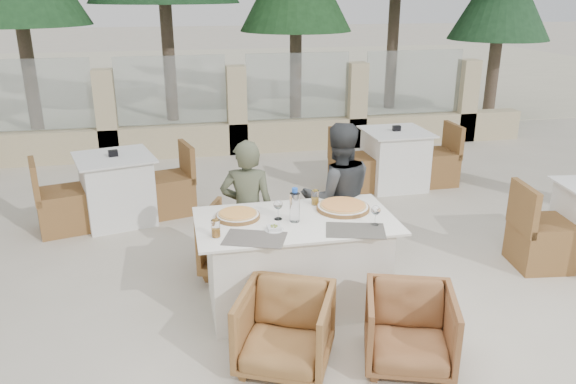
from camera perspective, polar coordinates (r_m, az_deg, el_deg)
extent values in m
plane|color=beige|center=(4.87, 2.05, -11.11)|extent=(80.00, 80.00, 0.00)
cube|color=beige|center=(18.25, -8.74, 11.70)|extent=(30.00, 16.00, 0.01)
cone|color=#224C28|center=(12.41, 20.84, 17.42)|extent=(1.98, 1.98, 4.50)
cube|color=#5E5851|center=(4.17, -3.39, -4.73)|extent=(0.53, 0.44, 0.00)
cube|color=#544F48|center=(4.33, 6.86, -3.88)|extent=(0.51, 0.41, 0.00)
cylinder|color=orange|center=(4.55, -5.13, -2.37)|extent=(0.45, 0.45, 0.05)
cylinder|color=orange|center=(4.72, 5.61, -1.46)|extent=(0.45, 0.45, 0.06)
cylinder|color=#ACC9E2|center=(4.42, 0.69, -1.31)|extent=(0.08, 0.08, 0.28)
cylinder|color=orange|center=(4.21, -7.35, -3.69)|extent=(0.08, 0.08, 0.13)
cylinder|color=gold|center=(4.80, 2.78, -0.57)|extent=(0.08, 0.08, 0.13)
imported|color=olive|center=(5.25, -4.63, -4.86)|extent=(0.89, 0.90, 0.63)
imported|color=brown|center=(5.47, 4.83, -4.00)|extent=(0.68, 0.70, 0.60)
imported|color=olive|center=(4.00, -0.31, -13.79)|extent=(0.83, 0.83, 0.58)
imported|color=brown|center=(4.10, 12.23, -13.46)|extent=(0.77, 0.78, 0.56)
imported|color=#4B503A|center=(4.99, -4.13, -1.99)|extent=(0.53, 0.41, 1.31)
imported|color=#373A3C|center=(5.17, 5.08, -0.60)|extent=(0.71, 0.56, 1.41)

